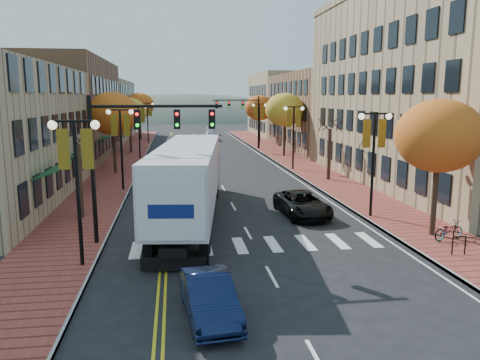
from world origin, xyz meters
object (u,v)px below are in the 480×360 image
object	(u,v)px
bicycle	(449,230)
navy_sedan	(209,296)
semi_truck	(191,176)
black_suv	(302,204)

from	to	relation	value
bicycle	navy_sedan	bearing A→B (deg)	100.63
semi_truck	bicycle	world-z (taller)	semi_truck
navy_sedan	bicycle	world-z (taller)	navy_sedan
semi_truck	black_suv	world-z (taller)	semi_truck
navy_sedan	black_suv	bearing A→B (deg)	56.15
semi_truck	bicycle	size ratio (longest dim) A/B	9.98
semi_truck	black_suv	xyz separation A→B (m)	(6.52, 0.05, -1.85)
semi_truck	black_suv	bearing A→B (deg)	7.46
black_suv	navy_sedan	bearing A→B (deg)	-121.65
semi_truck	bicycle	xyz separation A→B (m)	(12.09, -5.97, -1.95)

